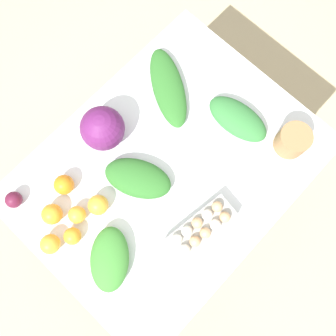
% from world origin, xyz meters
% --- Properties ---
extents(ground_plane, '(8.00, 8.00, 0.00)m').
position_xyz_m(ground_plane, '(0.00, 0.00, 0.00)').
color(ground_plane, '#C6B289').
extents(dining_table, '(1.23, 0.93, 0.76)m').
position_xyz_m(dining_table, '(0.00, 0.00, 0.65)').
color(dining_table, silver).
rests_on(dining_table, ground_plane).
extents(cabbage_purple, '(0.18, 0.18, 0.18)m').
position_xyz_m(cabbage_purple, '(0.07, -0.29, 0.85)').
color(cabbage_purple, '#601E5B').
rests_on(cabbage_purple, dining_table).
extents(egg_carton, '(0.31, 0.15, 0.09)m').
position_xyz_m(egg_carton, '(0.09, 0.26, 0.80)').
color(egg_carton, '#A8A8A3').
rests_on(egg_carton, dining_table).
extents(paper_bag, '(0.13, 0.13, 0.11)m').
position_xyz_m(paper_bag, '(-0.43, 0.30, 0.81)').
color(paper_bag, '#997047').
rests_on(paper_bag, dining_table).
extents(greens_bunch_chard, '(0.17, 0.29, 0.08)m').
position_xyz_m(greens_bunch_chard, '(-0.35, 0.07, 0.79)').
color(greens_bunch_chard, '#337538').
rests_on(greens_bunch_chard, dining_table).
extents(greens_bunch_beet_tops, '(0.26, 0.32, 0.08)m').
position_xyz_m(greens_bunch_beet_tops, '(0.12, -0.06, 0.79)').
color(greens_bunch_beet_tops, '#2D6B28').
rests_on(greens_bunch_beet_tops, dining_table).
extents(greens_bunch_kale, '(0.32, 0.39, 0.06)m').
position_xyz_m(greens_bunch_kale, '(-0.26, -0.24, 0.79)').
color(greens_bunch_kale, '#2D6B28').
rests_on(greens_bunch_kale, dining_table).
extents(greens_bunch_dandelion, '(0.28, 0.28, 0.08)m').
position_xyz_m(greens_bunch_dandelion, '(0.42, 0.09, 0.80)').
color(greens_bunch_dandelion, '#3D8433').
rests_on(greens_bunch_dandelion, dining_table).
extents(beet_root, '(0.07, 0.07, 0.07)m').
position_xyz_m(beet_root, '(0.52, -0.36, 0.79)').
color(beet_root, '#5B1933').
rests_on(beet_root, dining_table).
extents(orange_0, '(0.08, 0.08, 0.08)m').
position_xyz_m(orange_0, '(0.54, -0.12, 0.79)').
color(orange_0, '#F9A833').
rests_on(orange_0, dining_table).
extents(orange_1, '(0.07, 0.07, 0.07)m').
position_xyz_m(orange_1, '(0.39, -0.13, 0.79)').
color(orange_1, '#F9A833').
rests_on(orange_1, dining_table).
extents(orange_2, '(0.08, 0.08, 0.08)m').
position_xyz_m(orange_2, '(0.45, -0.20, 0.80)').
color(orange_2, orange).
rests_on(orange_2, dining_table).
extents(orange_3, '(0.07, 0.07, 0.07)m').
position_xyz_m(orange_3, '(0.46, -0.08, 0.79)').
color(orange_3, orange).
rests_on(orange_3, dining_table).
extents(orange_4, '(0.08, 0.08, 0.08)m').
position_xyz_m(orange_4, '(0.34, -0.25, 0.80)').
color(orange_4, orange).
rests_on(orange_4, dining_table).
extents(orange_5, '(0.08, 0.08, 0.08)m').
position_xyz_m(orange_5, '(0.30, -0.09, 0.80)').
color(orange_5, '#F9A833').
rests_on(orange_5, dining_table).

